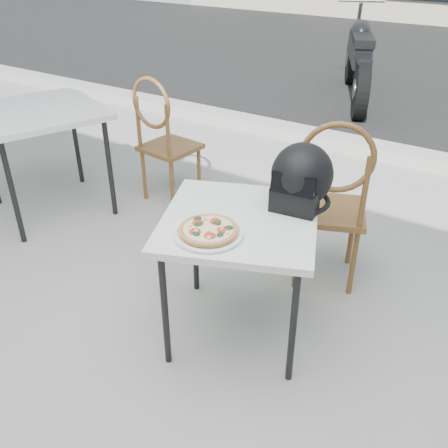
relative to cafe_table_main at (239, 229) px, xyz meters
The scene contains 10 objects.
ground 0.67m from the cafe_table_main, 99.71° to the right, with size 80.00×80.00×0.00m, color #989590.
curb 2.83m from the cafe_table_main, 90.82° to the left, with size 30.00×0.25×0.12m, color #A3A199.
cafe_table_main is the anchor object (origin of this frame).
plate 0.22m from the cafe_table_main, 99.94° to the right, with size 0.34×0.34×0.02m.
pizza 0.23m from the cafe_table_main, 99.94° to the right, with size 0.31×0.31×0.03m.
helmet 0.39m from the cafe_table_main, 57.53° to the left, with size 0.34×0.35×0.31m.
cafe_chair_main 0.68m from the cafe_table_main, 71.01° to the left, with size 0.52×0.52×1.06m.
cafe_table_side 1.94m from the cafe_table_main, 167.98° to the left, with size 1.09×1.09×0.79m.
cafe_chair_side 1.58m from the cafe_table_main, 142.16° to the left, with size 0.42×0.42×1.00m.
motorcycle 4.54m from the cafe_table_main, 102.13° to the left, with size 1.00×2.10×1.11m.
Camera 1 is at (1.08, -1.54, 1.87)m, focal length 40.00 mm.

